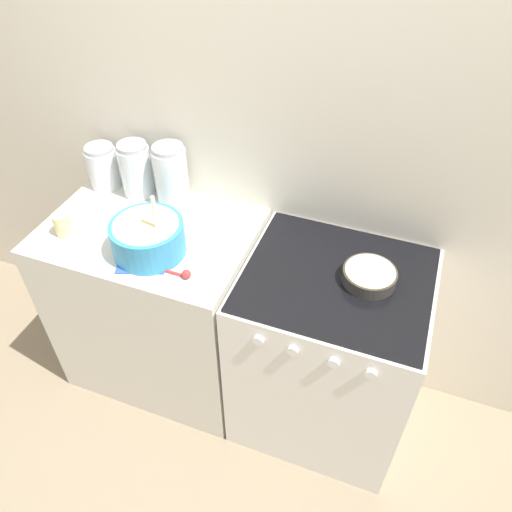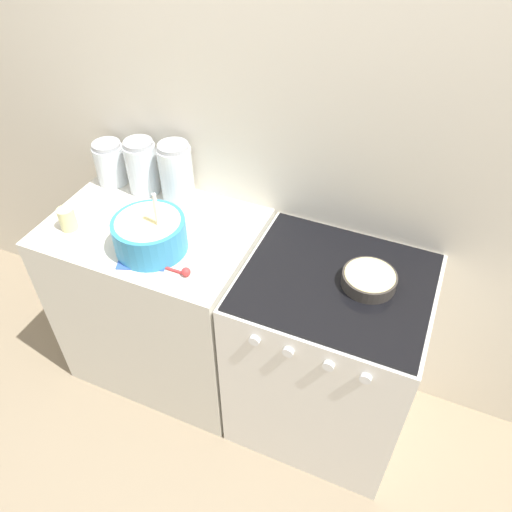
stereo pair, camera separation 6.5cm
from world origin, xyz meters
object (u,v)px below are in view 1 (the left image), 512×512
stove (326,352)px  storage_jar_right (172,179)px  tin_can (63,225)px  storage_jar_left (104,169)px  storage_jar_middle (137,173)px  baking_pan (369,276)px  mixing_bowl (148,236)px

stove → storage_jar_right: size_ratio=3.38×
storage_jar_right → tin_can: size_ratio=2.79×
storage_jar_left → storage_jar_right: 0.35m
storage_jar_middle → tin_can: 0.40m
baking_pan → storage_jar_middle: size_ratio=0.81×
baking_pan → storage_jar_middle: (-1.09, 0.20, 0.08)m
stove → baking_pan: bearing=11.9°
storage_jar_left → storage_jar_middle: 0.18m
stove → storage_jar_left: (-1.15, 0.22, 0.55)m
tin_can → storage_jar_right: bearing=49.2°
stove → baking_pan: (0.11, 0.02, 0.49)m
stove → storage_jar_right: storage_jar_right is taller
baking_pan → storage_jar_left: (-1.26, 0.20, 0.06)m
baking_pan → tin_can: (-1.23, -0.17, 0.02)m
stove → mixing_bowl: 0.92m
mixing_bowl → storage_jar_left: bearing=141.2°
stove → storage_jar_middle: storage_jar_middle is taller
storage_jar_right → tin_can: 0.49m
storage_jar_left → baking_pan: bearing=-8.9°
stove → storage_jar_right: (-0.80, 0.22, 0.58)m
stove → storage_jar_left: size_ratio=4.59×
storage_jar_right → tin_can: storage_jar_right is taller
tin_can → stove: bearing=7.3°
tin_can → baking_pan: bearing=7.8°
mixing_bowl → storage_jar_right: (-0.07, 0.34, 0.04)m
stove → mixing_bowl: (-0.73, -0.12, 0.54)m
mixing_bowl → tin_can: 0.39m
mixing_bowl → storage_jar_left: 0.54m
storage_jar_right → storage_jar_middle: bearing=180.0°
mixing_bowl → baking_pan: size_ratio=1.42×
stove → tin_can: 1.24m
baking_pan → storage_jar_middle: storage_jar_middle is taller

